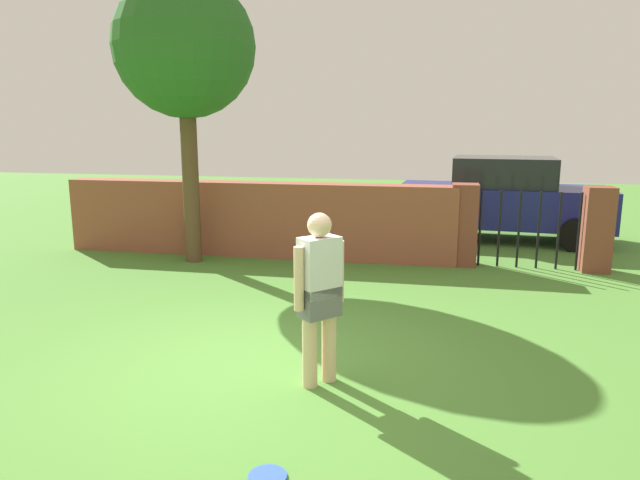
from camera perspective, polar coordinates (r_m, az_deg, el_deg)
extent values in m
plane|color=#4C8433|center=(5.88, -6.90, -12.65)|extent=(40.00, 40.00, 0.00)
cube|color=brown|center=(10.60, -6.40, 2.08)|extent=(7.23, 0.50, 1.35)
cylinder|color=brown|center=(10.21, -12.74, 6.17)|extent=(0.28, 0.28, 3.00)
sphere|color=#286023|center=(10.24, -13.29, 18.19)|extent=(2.34, 2.34, 2.34)
cylinder|color=beige|center=(5.46, 0.90, -9.67)|extent=(0.14, 0.14, 0.85)
cylinder|color=beige|center=(5.34, -1.02, -10.16)|extent=(0.14, 0.14, 0.85)
cube|color=slate|center=(5.27, -0.05, -6.12)|extent=(0.41, 0.41, 0.28)
cube|color=silver|center=(5.19, -0.05, -2.69)|extent=(0.41, 0.41, 0.55)
sphere|color=beige|center=(5.10, -0.05, 1.50)|extent=(0.22, 0.22, 0.22)
cylinder|color=beige|center=(5.33, 1.92, -3.13)|extent=(0.09, 0.09, 0.58)
cylinder|color=beige|center=(5.08, -2.12, -3.87)|extent=(0.09, 0.09, 0.58)
cube|color=brown|center=(10.10, 14.09, 1.47)|extent=(0.44, 0.44, 1.40)
cube|color=brown|center=(10.42, 25.77, 0.96)|extent=(0.44, 0.44, 1.40)
cylinder|color=black|center=(10.13, 15.60, 1.13)|extent=(0.04, 0.04, 1.30)
cylinder|color=black|center=(10.15, 17.37, 1.06)|extent=(0.04, 0.04, 1.30)
cylinder|color=black|center=(10.19, 19.13, 0.98)|extent=(0.04, 0.04, 1.30)
cylinder|color=black|center=(10.24, 20.87, 0.91)|extent=(0.04, 0.04, 1.30)
cylinder|color=black|center=(10.30, 22.60, 0.83)|extent=(0.04, 0.04, 1.30)
cylinder|color=black|center=(10.36, 24.30, 0.76)|extent=(0.04, 0.04, 1.30)
cube|color=navy|center=(12.59, 17.58, 3.30)|extent=(4.32, 2.02, 0.80)
cube|color=#1E2328|center=(12.52, 17.77, 6.47)|extent=(2.11, 1.65, 0.60)
cylinder|color=black|center=(11.85, 10.95, 1.18)|extent=(0.65, 0.27, 0.64)
cylinder|color=black|center=(13.52, 11.60, 2.41)|extent=(0.65, 0.27, 0.64)
cylinder|color=black|center=(11.93, 24.11, 0.45)|extent=(0.65, 0.27, 0.64)
cylinder|color=black|center=(13.60, 23.15, 1.77)|extent=(0.65, 0.27, 0.64)
cylinder|color=blue|center=(4.29, -5.24, -22.35)|extent=(0.27, 0.27, 0.02)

